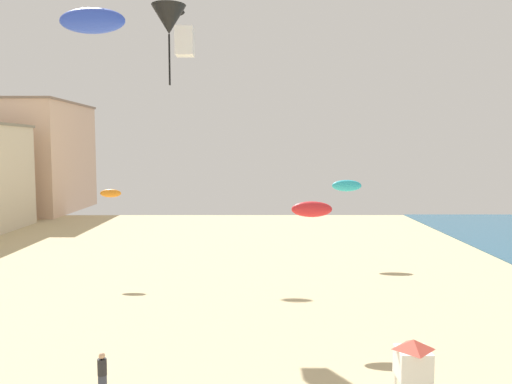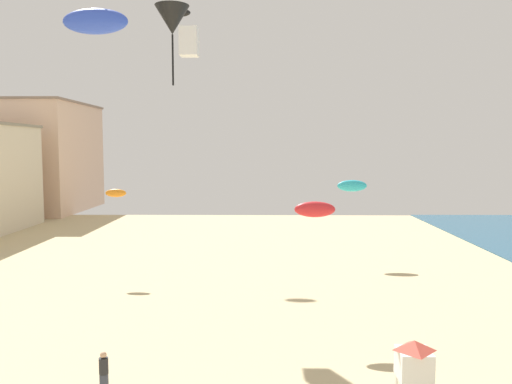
{
  "view_description": "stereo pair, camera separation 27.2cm",
  "coord_description": "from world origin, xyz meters",
  "px_view_note": "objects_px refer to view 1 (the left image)",
  "views": [
    {
      "loc": [
        5.15,
        -8.05,
        9.09
      ],
      "look_at": [
        5.03,
        15.36,
        7.05
      ],
      "focal_mm": 35.7,
      "sensor_mm": 36.0,
      "label": 1
    },
    {
      "loc": [
        5.42,
        -8.05,
        9.09
      ],
      "look_at": [
        5.03,
        15.36,
        7.05
      ],
      "focal_mm": 35.7,
      "sensor_mm": 36.0,
      "label": 2
    }
  ],
  "objects_px": {
    "kite_orange_parafoil": "(113,193)",
    "kite_red_parafoil_2": "(314,209)",
    "kite_flyer": "(105,371)",
    "kite_blue_parafoil": "(95,21)",
    "kite_white_box": "(187,42)",
    "kite_black_delta": "(172,20)",
    "kite_black_parafoil": "(177,12)",
    "kite_cyan_parafoil": "(349,186)",
    "lifeguard_stand": "(416,360)"
  },
  "relations": [
    {
      "from": "kite_cyan_parafoil",
      "to": "kite_white_box",
      "type": "bearing_deg",
      "value": -142.58
    },
    {
      "from": "kite_flyer",
      "to": "kite_black_parafoil",
      "type": "bearing_deg",
      "value": -92.25
    },
    {
      "from": "kite_cyan_parafoil",
      "to": "kite_white_box",
      "type": "relative_size",
      "value": 1.38
    },
    {
      "from": "kite_flyer",
      "to": "kite_blue_parafoil",
      "type": "relative_size",
      "value": 0.59
    },
    {
      "from": "kite_blue_parafoil",
      "to": "kite_orange_parafoil",
      "type": "bearing_deg",
      "value": 103.78
    },
    {
      "from": "kite_orange_parafoil",
      "to": "kite_red_parafoil_2",
      "type": "relative_size",
      "value": 0.73
    },
    {
      "from": "kite_cyan_parafoil",
      "to": "kite_black_parafoil",
      "type": "height_order",
      "value": "kite_black_parafoil"
    },
    {
      "from": "kite_orange_parafoil",
      "to": "kite_flyer",
      "type": "bearing_deg",
      "value": -75.36
    },
    {
      "from": "kite_orange_parafoil",
      "to": "kite_red_parafoil_2",
      "type": "bearing_deg",
      "value": -38.36
    },
    {
      "from": "kite_white_box",
      "to": "kite_black_delta",
      "type": "bearing_deg",
      "value": -89.13
    },
    {
      "from": "kite_blue_parafoil",
      "to": "kite_red_parafoil_2",
      "type": "distance_m",
      "value": 13.31
    },
    {
      "from": "kite_blue_parafoil",
      "to": "kite_white_box",
      "type": "bearing_deg",
      "value": 76.09
    },
    {
      "from": "kite_white_box",
      "to": "kite_red_parafoil_2",
      "type": "bearing_deg",
      "value": -42.39
    },
    {
      "from": "kite_blue_parafoil",
      "to": "kite_white_box",
      "type": "height_order",
      "value": "kite_white_box"
    },
    {
      "from": "kite_black_parafoil",
      "to": "kite_blue_parafoil",
      "type": "bearing_deg",
      "value": -88.86
    },
    {
      "from": "lifeguard_stand",
      "to": "kite_blue_parafoil",
      "type": "xyz_separation_m",
      "value": [
        -12.29,
        5.04,
        12.58
      ]
    },
    {
      "from": "kite_flyer",
      "to": "kite_blue_parafoil",
      "type": "xyz_separation_m",
      "value": [
        -1.26,
        3.97,
        13.5
      ]
    },
    {
      "from": "kite_flyer",
      "to": "kite_black_parafoil",
      "type": "xyz_separation_m",
      "value": [
        -1.76,
        29.4,
        20.41
      ]
    },
    {
      "from": "kite_blue_parafoil",
      "to": "kite_black_delta",
      "type": "bearing_deg",
      "value": 55.64
    },
    {
      "from": "kite_red_parafoil_2",
      "to": "lifeguard_stand",
      "type": "bearing_deg",
      "value": -73.12
    },
    {
      "from": "kite_black_delta",
      "to": "kite_black_parafoil",
      "type": "bearing_deg",
      "value": 98.13
    },
    {
      "from": "lifeguard_stand",
      "to": "kite_white_box",
      "type": "xyz_separation_m",
      "value": [
        -9.79,
        15.1,
        13.77
      ]
    },
    {
      "from": "kite_black_delta",
      "to": "kite_blue_parafoil",
      "type": "distance_m",
      "value": 4.69
    },
    {
      "from": "kite_black_parafoil",
      "to": "kite_orange_parafoil",
      "type": "bearing_deg",
      "value": -104.01
    },
    {
      "from": "lifeguard_stand",
      "to": "kite_black_parafoil",
      "type": "bearing_deg",
      "value": 89.92
    },
    {
      "from": "kite_black_delta",
      "to": "kite_white_box",
      "type": "xyz_separation_m",
      "value": [
        -0.1,
        6.28,
        0.23
      ]
    },
    {
      "from": "kite_black_delta",
      "to": "kite_blue_parafoil",
      "type": "height_order",
      "value": "kite_black_delta"
    },
    {
      "from": "kite_white_box",
      "to": "kite_black_parafoil",
      "type": "bearing_deg",
      "value": 101.04
    },
    {
      "from": "lifeguard_stand",
      "to": "kite_black_parafoil",
      "type": "distance_m",
      "value": 38.36
    },
    {
      "from": "kite_flyer",
      "to": "kite_blue_parafoil",
      "type": "bearing_deg",
      "value": -78.1
    },
    {
      "from": "kite_orange_parafoil",
      "to": "kite_black_parafoil",
      "type": "bearing_deg",
      "value": 75.99
    },
    {
      "from": "kite_blue_parafoil",
      "to": "kite_red_parafoil_2",
      "type": "relative_size",
      "value": 1.35
    },
    {
      "from": "kite_blue_parafoil",
      "to": "kite_white_box",
      "type": "distance_m",
      "value": 10.43
    },
    {
      "from": "lifeguard_stand",
      "to": "kite_black_parafoil",
      "type": "xyz_separation_m",
      "value": [
        -12.79,
        30.47,
        19.49
      ]
    },
    {
      "from": "kite_cyan_parafoil",
      "to": "kite_blue_parafoil",
      "type": "xyz_separation_m",
      "value": [
        -14.23,
        -19.04,
        8.39
      ]
    },
    {
      "from": "kite_blue_parafoil",
      "to": "kite_flyer",
      "type": "bearing_deg",
      "value": -72.42
    },
    {
      "from": "kite_blue_parafoil",
      "to": "kite_orange_parafoil",
      "type": "relative_size",
      "value": 1.86
    },
    {
      "from": "kite_flyer",
      "to": "kite_cyan_parafoil",
      "type": "height_order",
      "value": "kite_cyan_parafoil"
    },
    {
      "from": "lifeguard_stand",
      "to": "kite_red_parafoil_2",
      "type": "distance_m",
      "value": 9.83
    },
    {
      "from": "lifeguard_stand",
      "to": "kite_black_delta",
      "type": "distance_m",
      "value": 18.85
    },
    {
      "from": "kite_cyan_parafoil",
      "to": "kite_black_parafoil",
      "type": "relative_size",
      "value": 1.29
    },
    {
      "from": "kite_flyer",
      "to": "kite_red_parafoil_2",
      "type": "height_order",
      "value": "kite_red_parafoil_2"
    },
    {
      "from": "lifeguard_stand",
      "to": "kite_red_parafoil_2",
      "type": "relative_size",
      "value": 1.24
    },
    {
      "from": "kite_cyan_parafoil",
      "to": "lifeguard_stand",
      "type": "bearing_deg",
      "value": -94.62
    },
    {
      "from": "kite_cyan_parafoil",
      "to": "kite_black_parafoil",
      "type": "distance_m",
      "value": 22.18
    },
    {
      "from": "kite_orange_parafoil",
      "to": "kite_red_parafoil_2",
      "type": "distance_m",
      "value": 16.7
    },
    {
      "from": "kite_black_delta",
      "to": "kite_blue_parafoil",
      "type": "relative_size",
      "value": 1.4
    },
    {
      "from": "kite_blue_parafoil",
      "to": "kite_red_parafoil_2",
      "type": "xyz_separation_m",
      "value": [
        9.7,
        3.48,
        -8.42
      ]
    },
    {
      "from": "kite_flyer",
      "to": "kite_blue_parafoil",
      "type": "distance_m",
      "value": 14.13
    },
    {
      "from": "kite_white_box",
      "to": "kite_orange_parafoil",
      "type": "distance_m",
      "value": 11.99
    }
  ]
}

